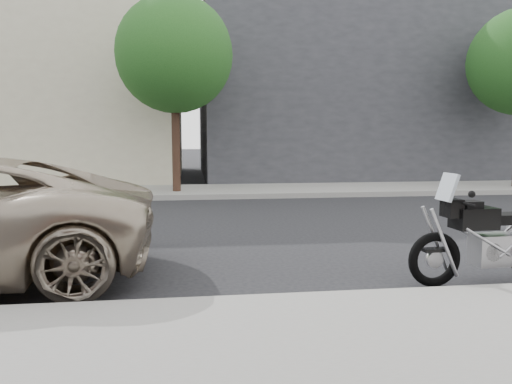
# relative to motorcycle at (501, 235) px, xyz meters

# --- Properties ---
(ground) EXTENTS (120.00, 120.00, 0.00)m
(ground) POSITION_rel_motorcycle_xyz_m (2.14, -3.46, -0.59)
(ground) COLOR black
(ground) RESTS_ON ground
(far_sidewalk) EXTENTS (44.00, 3.00, 0.15)m
(far_sidewalk) POSITION_rel_motorcycle_xyz_m (2.14, -9.96, -0.51)
(far_sidewalk) COLOR gray
(far_sidewalk) RESTS_ON ground
(far_building_dark) EXTENTS (16.00, 11.00, 7.00)m
(far_building_dark) POSITION_rel_motorcycle_xyz_m (-4.86, -16.96, 2.91)
(far_building_dark) COLOR #2D2D33
(far_building_dark) RESTS_ON ground
(far_building_cream) EXTENTS (14.00, 11.00, 8.00)m
(far_building_cream) POSITION_rel_motorcycle_xyz_m (11.14, -16.96, 3.41)
(far_building_cream) COLOR #B7AE93
(far_building_cream) RESTS_ON ground
(street_tree_mid) EXTENTS (3.40, 3.40, 5.70)m
(street_tree_mid) POSITION_rel_motorcycle_xyz_m (4.14, -9.46, 3.55)
(street_tree_mid) COLOR #362218
(street_tree_mid) RESTS_ON far_sidewalk
(motorcycle) EXTENTS (2.16, 0.77, 1.36)m
(motorcycle) POSITION_rel_motorcycle_xyz_m (0.00, 0.00, 0.00)
(motorcycle) COLOR black
(motorcycle) RESTS_ON ground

